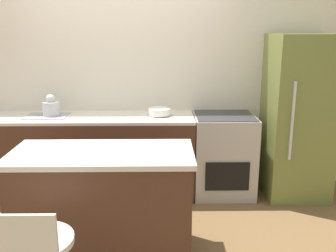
% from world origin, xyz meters
% --- Properties ---
extents(ground_plane, '(14.00, 14.00, 0.00)m').
position_xyz_m(ground_plane, '(0.00, 0.00, 0.00)').
color(ground_plane, brown).
extents(wall_back, '(8.00, 0.06, 2.60)m').
position_xyz_m(wall_back, '(0.00, 0.65, 1.30)').
color(wall_back, silver).
rests_on(wall_back, ground_plane).
extents(back_counter, '(2.33, 0.60, 0.89)m').
position_xyz_m(back_counter, '(-0.35, 0.32, 0.44)').
color(back_counter, '#4C2D1E').
rests_on(back_counter, ground_plane).
extents(kitchen_island, '(1.40, 0.65, 0.88)m').
position_xyz_m(kitchen_island, '(0.02, -0.87, 0.44)').
color(kitchen_island, '#4C2D1E').
rests_on(kitchen_island, ground_plane).
extents(oven_range, '(0.65, 0.61, 0.89)m').
position_xyz_m(oven_range, '(1.15, 0.32, 0.44)').
color(oven_range, '#B7B2A8').
rests_on(oven_range, ground_plane).
extents(refrigerator, '(0.65, 0.69, 1.74)m').
position_xyz_m(refrigerator, '(1.93, 0.28, 0.87)').
color(refrigerator, olive).
rests_on(refrigerator, ground_plane).
extents(kettle, '(0.18, 0.18, 0.23)m').
position_xyz_m(kettle, '(-0.71, 0.34, 0.98)').
color(kettle, silver).
rests_on(kettle, back_counter).
extents(mixing_bowl, '(0.24, 0.24, 0.07)m').
position_xyz_m(mixing_bowl, '(0.45, 0.34, 0.93)').
color(mixing_bowl, white).
rests_on(mixing_bowl, back_counter).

